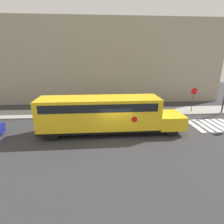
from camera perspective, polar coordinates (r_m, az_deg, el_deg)
name	(u,v)px	position (r m, az deg, el deg)	size (l,w,h in m)	color
ground_plane	(115,138)	(14.18, 1.04, -8.45)	(60.00, 60.00, 0.00)	#333335
sidewalk_strip	(110,112)	(20.17, -0.72, -0.11)	(44.00, 3.00, 0.15)	#9E9E99
building_backdrop	(107,62)	(25.70, -1.77, 16.09)	(32.00, 4.00, 11.04)	#9E937F
crosswalk_stripes	(219,125)	(19.64, 31.68, -3.58)	(5.40, 3.20, 0.01)	white
school_bus	(104,113)	(14.43, -2.50, -0.40)	(11.96, 2.57, 3.08)	yellow
stop_sign	(193,97)	(21.72, 25.03, 4.57)	(0.72, 0.10, 2.91)	#38383A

